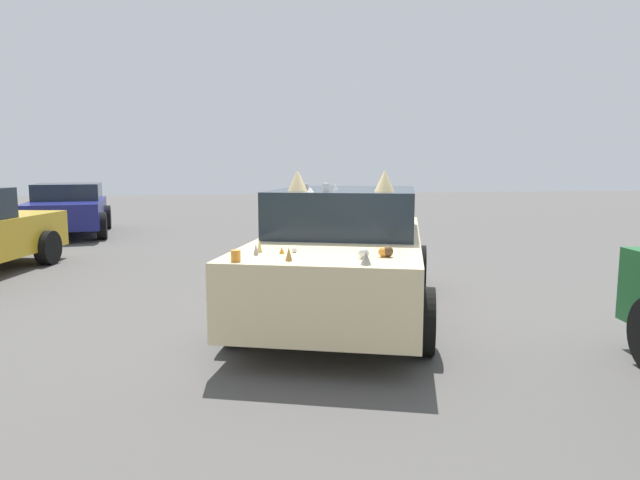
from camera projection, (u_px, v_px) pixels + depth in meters
The scene contains 3 objects.
ground_plane at pixel (344, 312), 6.81m from camera, with size 60.00×60.00×0.00m, color #514F4C.
art_car_decorated at pixel (345, 250), 6.75m from camera, with size 4.92×3.24×1.74m.
parked_sedan_behind_right at pixel (68, 208), 14.50m from camera, with size 4.26×2.40×1.33m.
Camera 1 is at (-6.46, 1.52, 1.77)m, focal length 30.98 mm.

